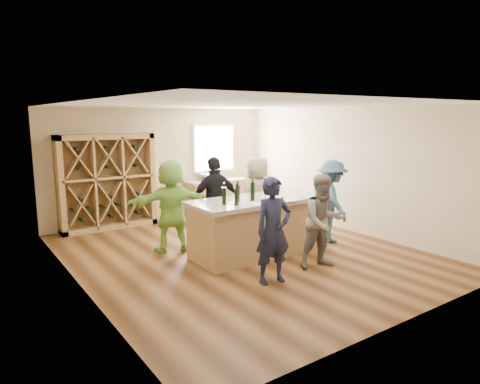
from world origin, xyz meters
TOP-DOWN VIEW (x-y plane):
  - floor at (0.00, 0.00)m, footprint 6.00×7.00m
  - ceiling at (0.00, 0.00)m, footprint 6.00×7.00m
  - wall_back at (0.00, 3.55)m, footprint 6.00×0.10m
  - wall_front at (0.00, -3.55)m, footprint 6.00×0.10m
  - wall_left at (-3.05, 0.00)m, footprint 0.10×7.00m
  - wall_right at (3.05, 0.00)m, footprint 0.10×7.00m
  - window_frame at (1.50, 3.47)m, footprint 1.30×0.06m
  - window_pane at (1.50, 3.44)m, footprint 1.18×0.01m
  - wine_rack at (-1.50, 3.27)m, footprint 2.20×0.45m
  - back_counter_base at (1.40, 3.20)m, footprint 1.60×0.58m
  - back_counter_top at (1.40, 3.20)m, footprint 1.70×0.62m
  - sink at (1.20, 3.20)m, footprint 0.54×0.54m
  - faucet at (1.20, 3.38)m, footprint 0.02×0.02m
  - tasting_counter_base at (0.25, -0.23)m, footprint 2.60×1.00m
  - tasting_counter_top at (0.25, -0.23)m, footprint 2.72×1.12m
  - wine_bottle_a at (-0.63, -0.36)m, footprint 0.10×0.10m
  - wine_bottle_b at (-0.47, -0.52)m, footprint 0.09×0.09m
  - wine_bottle_c at (-0.29, -0.30)m, footprint 0.08×0.08m
  - wine_bottle_e at (-0.00, -0.35)m, footprint 0.10×0.10m
  - wine_glass_a at (-0.01, -0.67)m, footprint 0.08×0.08m
  - wine_glass_b at (0.45, -0.69)m, footprint 0.08×0.08m
  - wine_glass_c at (0.90, -0.63)m, footprint 0.09×0.09m
  - wine_glass_d at (0.68, -0.39)m, footprint 0.08×0.08m
  - wine_glass_e at (1.21, -0.50)m, footprint 0.09×0.09m
  - tasting_menu_a at (-0.10, -0.61)m, footprint 0.29×0.35m
  - tasting_menu_b at (0.55, -0.65)m, footprint 0.27×0.35m
  - tasting_menu_c at (1.16, -0.61)m, footprint 0.29×0.35m
  - person_near_left at (-0.44, -1.49)m, footprint 0.67×0.53m
  - person_near_right at (0.69, -1.45)m, footprint 0.87×0.60m
  - person_server at (2.00, -0.41)m, footprint 0.88×1.22m
  - person_far_mid at (-0.11, 0.78)m, footprint 1.12×0.67m
  - person_far_right at (0.97, 0.78)m, footprint 0.95×0.72m
  - person_far_left at (-1.03, 0.90)m, footprint 1.76×0.95m
  - wine_glass_f at (0.20, -0.03)m, footprint 0.07×0.07m

SIDE VIEW (x-z plane):
  - floor at x=0.00m, z-range -0.10..0.00m
  - back_counter_base at x=1.40m, z-range 0.00..0.86m
  - tasting_counter_base at x=0.25m, z-range 0.00..1.00m
  - person_near_right at x=0.69m, z-range 0.00..1.63m
  - person_near_left at x=-0.44m, z-range 0.00..1.68m
  - person_server at x=2.00m, z-range 0.00..1.72m
  - person_far_right at x=0.97m, z-range 0.00..1.75m
  - back_counter_top at x=1.40m, z-range 0.86..0.92m
  - person_far_left at x=-1.03m, z-range 0.00..1.80m
  - person_far_mid at x=-0.11m, z-range 0.00..1.80m
  - sink at x=1.20m, z-range 0.92..1.11m
  - tasting_counter_top at x=0.25m, z-range 1.00..1.08m
  - faucet at x=1.20m, z-range 0.92..1.22m
  - tasting_menu_a at x=-0.10m, z-range 1.08..1.08m
  - tasting_menu_b at x=0.55m, z-range 1.08..1.08m
  - tasting_menu_c at x=1.16m, z-range 1.08..1.08m
  - wine_rack at x=-1.50m, z-range 0.00..2.20m
  - wine_glass_b at x=0.45m, z-range 1.08..1.25m
  - wine_glass_f at x=0.20m, z-range 1.08..1.26m
  - wine_glass_d at x=0.68m, z-range 1.08..1.26m
  - wine_glass_c at x=0.90m, z-range 1.08..1.27m
  - wine_glass_a at x=-0.01m, z-range 1.08..1.27m
  - wine_glass_e at x=1.21m, z-range 1.08..1.28m
  - wine_bottle_b at x=-0.47m, z-range 1.08..1.37m
  - wine_bottle_c at x=-0.29m, z-range 1.08..1.38m
  - wine_bottle_a at x=-0.63m, z-range 1.08..1.39m
  - wine_bottle_e at x=0.00m, z-range 1.08..1.41m
  - wall_back at x=0.00m, z-range 0.00..2.80m
  - wall_front at x=0.00m, z-range 0.00..2.80m
  - wall_left at x=-3.05m, z-range 0.00..2.80m
  - wall_right at x=3.05m, z-range 0.00..2.80m
  - window_frame at x=1.50m, z-range 1.10..2.40m
  - window_pane at x=1.50m, z-range 1.16..2.34m
  - ceiling at x=0.00m, z-range 2.80..2.90m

